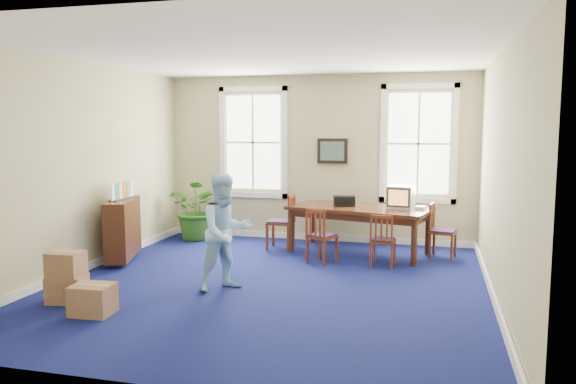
% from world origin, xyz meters
% --- Properties ---
extents(floor, '(6.50, 6.50, 0.00)m').
position_xyz_m(floor, '(0.00, 0.00, 0.00)').
color(floor, navy).
rests_on(floor, ground).
extents(ceiling, '(6.50, 6.50, 0.00)m').
position_xyz_m(ceiling, '(0.00, 0.00, 3.20)').
color(ceiling, white).
rests_on(ceiling, ground).
extents(wall_back, '(6.50, 0.00, 6.50)m').
position_xyz_m(wall_back, '(0.00, 3.25, 1.60)').
color(wall_back, tan).
rests_on(wall_back, ground).
extents(wall_front, '(6.50, 0.00, 6.50)m').
position_xyz_m(wall_front, '(0.00, -3.25, 1.60)').
color(wall_front, tan).
rests_on(wall_front, ground).
extents(wall_left, '(0.00, 6.50, 6.50)m').
position_xyz_m(wall_left, '(-3.00, 0.00, 1.60)').
color(wall_left, tan).
rests_on(wall_left, ground).
extents(wall_right, '(0.00, 6.50, 6.50)m').
position_xyz_m(wall_right, '(3.00, 0.00, 1.60)').
color(wall_right, tan).
rests_on(wall_right, ground).
extents(baseboard_back, '(6.00, 0.04, 0.12)m').
position_xyz_m(baseboard_back, '(0.00, 3.22, 0.06)').
color(baseboard_back, white).
rests_on(baseboard_back, ground).
extents(baseboard_left, '(0.04, 6.50, 0.12)m').
position_xyz_m(baseboard_left, '(-2.97, 0.00, 0.06)').
color(baseboard_left, white).
rests_on(baseboard_left, ground).
extents(baseboard_right, '(0.04, 6.50, 0.12)m').
position_xyz_m(baseboard_right, '(2.97, 0.00, 0.06)').
color(baseboard_right, white).
rests_on(baseboard_right, ground).
extents(window_left, '(1.40, 0.12, 2.20)m').
position_xyz_m(window_left, '(-1.30, 3.23, 1.90)').
color(window_left, white).
rests_on(window_left, ground).
extents(window_right, '(1.40, 0.12, 2.20)m').
position_xyz_m(window_right, '(1.90, 3.23, 1.90)').
color(window_right, white).
rests_on(window_right, ground).
extents(wall_picture, '(0.58, 0.06, 0.48)m').
position_xyz_m(wall_picture, '(0.30, 3.20, 1.75)').
color(wall_picture, black).
rests_on(wall_picture, ground).
extents(conference_table, '(2.60, 1.62, 0.82)m').
position_xyz_m(conference_table, '(0.95, 2.27, 0.41)').
color(conference_table, '#442112').
rests_on(conference_table, ground).
extents(crt_tv, '(0.50, 0.53, 0.39)m').
position_xyz_m(crt_tv, '(1.66, 2.33, 1.02)').
color(crt_tv, '#B7B7BC').
rests_on(crt_tv, conference_table).
extents(game_console, '(0.20, 0.23, 0.05)m').
position_xyz_m(game_console, '(1.99, 2.27, 0.85)').
color(game_console, white).
rests_on(game_console, conference_table).
extents(equipment_bag, '(0.42, 0.32, 0.18)m').
position_xyz_m(equipment_bag, '(0.67, 2.33, 0.91)').
color(equipment_bag, black).
rests_on(equipment_bag, conference_table).
extents(chair_near_left, '(0.53, 0.53, 0.90)m').
position_xyz_m(chair_near_left, '(0.45, 1.45, 0.45)').
color(chair_near_left, maroon).
rests_on(chair_near_left, ground).
extents(chair_near_right, '(0.41, 0.41, 0.85)m').
position_xyz_m(chair_near_right, '(1.44, 1.45, 0.42)').
color(chair_near_right, maroon).
rests_on(chair_near_right, ground).
extents(chair_end_left, '(0.45, 0.45, 1.01)m').
position_xyz_m(chair_end_left, '(-0.48, 2.27, 0.50)').
color(chair_end_left, maroon).
rests_on(chair_end_left, ground).
extents(chair_end_right, '(0.49, 0.49, 0.93)m').
position_xyz_m(chair_end_right, '(2.37, 2.27, 0.46)').
color(chair_end_right, maroon).
rests_on(chair_end_right, ground).
extents(man, '(0.97, 0.98, 1.59)m').
position_xyz_m(man, '(-0.52, -0.37, 0.79)').
color(man, '#A6D5FB').
rests_on(man, ground).
extents(credenza, '(0.71, 1.27, 0.96)m').
position_xyz_m(credenza, '(-2.75, 0.72, 0.48)').
color(credenza, '#442112').
rests_on(credenza, ground).
extents(brochure_rack, '(0.33, 0.71, 0.31)m').
position_xyz_m(brochure_rack, '(-2.73, 0.72, 1.11)').
color(brochure_rack, '#99999E').
rests_on(brochure_rack, credenza).
extents(potted_plant, '(1.37, 1.30, 1.21)m').
position_xyz_m(potted_plant, '(-2.26, 2.66, 0.60)').
color(potted_plant, '#275A17').
rests_on(potted_plant, ground).
extents(cardboard_boxes, '(1.34, 1.34, 0.68)m').
position_xyz_m(cardboard_boxes, '(-2.11, -1.32, 0.34)').
color(cardboard_boxes, '#9F704E').
rests_on(cardboard_boxes, ground).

